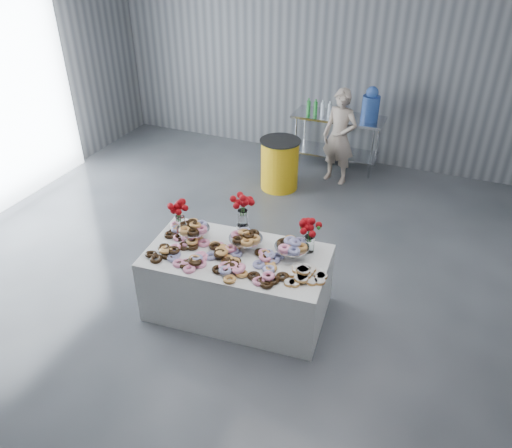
{
  "coord_description": "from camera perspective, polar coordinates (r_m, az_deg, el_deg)",
  "views": [
    {
      "loc": [
        2.03,
        -3.74,
        3.79
      ],
      "look_at": [
        0.31,
        0.33,
        1.01
      ],
      "focal_mm": 35.0,
      "sensor_mm": 36.0,
      "label": 1
    }
  ],
  "objects": [
    {
      "name": "bouquet_center",
      "position": [
        5.29,
        -1.54,
        2.01
      ],
      "size": [
        0.26,
        0.26,
        0.57
      ],
      "color": "silver",
      "rests_on": "display_table"
    },
    {
      "name": "trash_barrel",
      "position": [
        7.9,
        2.72,
        6.85
      ],
      "size": [
        0.63,
        0.63,
        0.81
      ],
      "rotation": [
        0.0,
        0.0,
        0.07
      ],
      "color": "gold",
      "rests_on": "ground"
    },
    {
      "name": "prep_table",
      "position": [
        8.65,
        9.28,
        10.33
      ],
      "size": [
        1.5,
        0.6,
        0.9
      ],
      "color": "silver",
      "rests_on": "ground"
    },
    {
      "name": "bouquet_right",
      "position": [
        5.12,
        6.23,
        -0.37
      ],
      "size": [
        0.26,
        0.26,
        0.42
      ],
      "color": "white",
      "rests_on": "display_table"
    },
    {
      "name": "cake_stand_right",
      "position": [
        5.11,
        4.12,
        -2.43
      ],
      "size": [
        0.36,
        0.36,
        0.17
      ],
      "color": "silver",
      "rests_on": "display_table"
    },
    {
      "name": "person",
      "position": [
        8.08,
        9.51,
        9.79
      ],
      "size": [
        0.62,
        0.48,
        1.52
      ],
      "primitive_type": "imported",
      "rotation": [
        0.0,
        0.0,
        -0.23
      ],
      "color": "#CC8C93",
      "rests_on": "ground"
    },
    {
      "name": "water_jug",
      "position": [
        8.38,
        12.98,
        13.08
      ],
      "size": [
        0.28,
        0.28,
        0.55
      ],
      "color": "blue",
      "rests_on": "prep_table"
    },
    {
      "name": "room_walls",
      "position": [
        4.6,
        -8.38,
        17.42
      ],
      "size": [
        8.04,
        9.04,
        4.02
      ],
      "color": "slate",
      "rests_on": "ground"
    },
    {
      "name": "ground",
      "position": [
        5.7,
        -4.23,
        -9.55
      ],
      "size": [
        9.0,
        9.0,
        0.0
      ],
      "primitive_type": "plane",
      "color": "#34363B",
      "rests_on": "ground"
    },
    {
      "name": "drink_bottles",
      "position": [
        8.49,
        7.21,
        13.07
      ],
      "size": [
        0.54,
        0.08,
        0.27
      ],
      "primitive_type": null,
      "color": "#268C33",
      "rests_on": "prep_table"
    },
    {
      "name": "display_table",
      "position": [
        5.43,
        -2.15,
        -6.75
      ],
      "size": [
        1.98,
        1.16,
        0.75
      ],
      "primitive_type": "cube",
      "rotation": [
        0.0,
        0.0,
        0.09
      ],
      "color": "white",
      "rests_on": "ground"
    },
    {
      "name": "donut_mounds",
      "position": [
        5.14,
        -2.48,
        -3.43
      ],
      "size": [
        1.87,
        0.95,
        0.09
      ],
      "primitive_type": null,
      "rotation": [
        0.0,
        0.0,
        0.09
      ],
      "color": "#DEB351",
      "rests_on": "display_table"
    },
    {
      "name": "danish_pile",
      "position": [
        4.89,
        5.48,
        -5.56
      ],
      "size": [
        0.48,
        0.48,
        0.11
      ],
      "primitive_type": null,
      "color": "silver",
      "rests_on": "display_table"
    },
    {
      "name": "cake_stand_left",
      "position": [
        5.42,
        -7.2,
        -0.38
      ],
      "size": [
        0.36,
        0.36,
        0.17
      ],
      "color": "silver",
      "rests_on": "display_table"
    },
    {
      "name": "bouquet_left",
      "position": [
        5.5,
        -8.79,
        1.87
      ],
      "size": [
        0.26,
        0.26,
        0.42
      ],
      "color": "white",
      "rests_on": "display_table"
    },
    {
      "name": "cake_stand_mid",
      "position": [
        5.23,
        -1.19,
        -1.48
      ],
      "size": [
        0.36,
        0.36,
        0.17
      ],
      "color": "silver",
      "rests_on": "display_table"
    }
  ]
}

